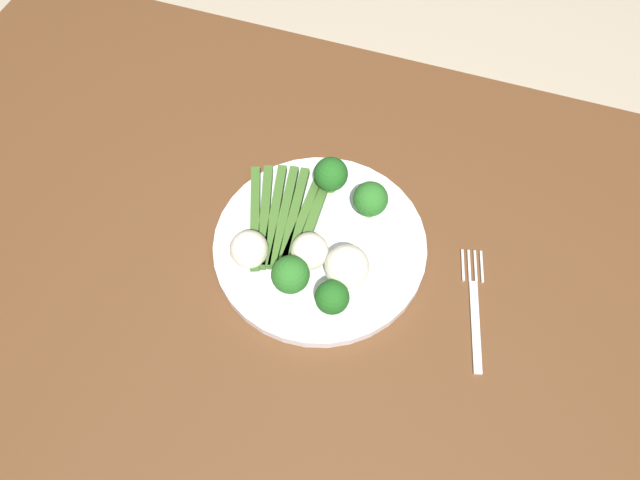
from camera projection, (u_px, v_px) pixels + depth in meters
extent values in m
cube|color=#B7A88E|center=(322.00, 423.00, 1.39)|extent=(6.00, 6.00, 0.02)
cube|color=brown|center=(324.00, 293.00, 0.76)|extent=(1.38, 0.86, 0.04)
cylinder|color=brown|center=(115.00, 144.00, 1.35)|extent=(0.07, 0.07, 0.70)
cylinder|color=white|center=(320.00, 245.00, 0.76)|extent=(0.28, 0.28, 0.01)
cube|color=#3D6626|center=(312.00, 223.00, 0.76)|extent=(0.02, 0.16, 0.01)
cube|color=#3D6626|center=(302.00, 221.00, 0.76)|extent=(0.01, 0.16, 0.01)
cube|color=#3D6626|center=(293.00, 217.00, 0.77)|extent=(0.03, 0.16, 0.01)
cube|color=#3D6626|center=(284.00, 216.00, 0.77)|extent=(0.04, 0.16, 0.01)
cube|color=#3D6626|center=(275.00, 215.00, 0.77)|extent=(0.05, 0.15, 0.01)
cube|color=#3D6626|center=(265.00, 215.00, 0.77)|extent=(0.06, 0.15, 0.01)
cube|color=#3D6626|center=(255.00, 217.00, 0.77)|extent=(0.07, 0.15, 0.01)
cylinder|color=#568E33|center=(369.00, 210.00, 0.77)|extent=(0.02, 0.02, 0.02)
sphere|color=#286B23|center=(370.00, 199.00, 0.75)|extent=(0.05, 0.05, 0.05)
cylinder|color=#4C7F2B|center=(332.00, 305.00, 0.70)|extent=(0.01, 0.01, 0.01)
sphere|color=#1E5B1C|center=(332.00, 297.00, 0.68)|extent=(0.04, 0.04, 0.04)
cylinder|color=#568E33|center=(291.00, 284.00, 0.71)|extent=(0.02, 0.02, 0.02)
sphere|color=#286B23|center=(290.00, 275.00, 0.69)|extent=(0.05, 0.05, 0.05)
cylinder|color=#4C7F2B|center=(331.00, 185.00, 0.79)|extent=(0.02, 0.02, 0.02)
sphere|color=#1E5B1C|center=(331.00, 174.00, 0.77)|extent=(0.05, 0.05, 0.05)
sphere|color=white|center=(347.00, 266.00, 0.71)|extent=(0.05, 0.05, 0.05)
sphere|color=silver|center=(249.00, 250.00, 0.72)|extent=(0.05, 0.05, 0.05)
sphere|color=silver|center=(310.00, 251.00, 0.72)|extent=(0.05, 0.05, 0.05)
cube|color=silver|center=(475.00, 326.00, 0.71)|extent=(0.04, 0.12, 0.00)
cube|color=silver|center=(482.00, 267.00, 0.75)|extent=(0.01, 0.04, 0.00)
cube|color=silver|center=(475.00, 266.00, 0.75)|extent=(0.01, 0.04, 0.00)
cube|color=silver|center=(469.00, 266.00, 0.75)|extent=(0.01, 0.04, 0.00)
cube|color=silver|center=(463.00, 265.00, 0.75)|extent=(0.01, 0.04, 0.00)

